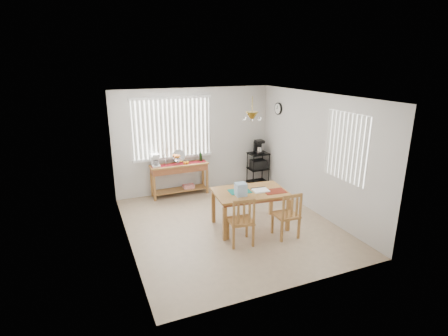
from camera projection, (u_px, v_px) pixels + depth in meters
name	position (u px, v px, depth m)	size (l,w,h in m)	color
ground	(230.00, 225.00, 7.14)	(4.00, 4.50, 0.01)	tan
room_shell	(230.00, 144.00, 6.66)	(4.20, 4.70, 2.70)	silver
sideboard	(180.00, 172.00, 8.58)	(1.42, 0.40, 0.80)	#A67138
sideboard_items	(169.00, 160.00, 8.41)	(1.35, 0.33, 0.61)	maroon
wire_cart	(258.00, 165.00, 9.38)	(0.51, 0.41, 0.87)	black
cart_items	(258.00, 147.00, 9.24)	(0.20, 0.24, 0.36)	black
dining_table	(250.00, 195.00, 6.89)	(1.50, 1.04, 0.76)	#A67138
table_items	(246.00, 190.00, 6.69)	(1.09, 0.61, 0.24)	#136D60
chair_left	(241.00, 221.00, 6.27)	(0.48, 0.48, 0.93)	#A67138
chair_right	(287.00, 215.00, 6.53)	(0.44, 0.44, 0.92)	#A67138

